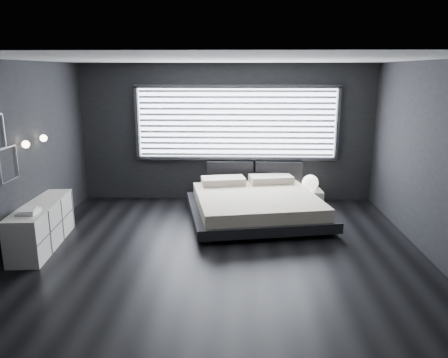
{
  "coord_description": "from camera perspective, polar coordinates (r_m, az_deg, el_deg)",
  "views": [
    {
      "loc": [
        0.22,
        -6.17,
        2.65
      ],
      "look_at": [
        0.0,
        0.85,
        0.9
      ],
      "focal_mm": 35.0,
      "sensor_mm": 36.0,
      "label": 1
    }
  ],
  "objects": [
    {
      "name": "room",
      "position": [
        6.3,
        -0.25,
        2.55
      ],
      "size": [
        6.04,
        6.0,
        2.8
      ],
      "color": "black",
      "rests_on": "ground"
    },
    {
      "name": "sconce_far",
      "position": [
        7.57,
        -22.53,
        4.95
      ],
      "size": [
        0.18,
        0.11,
        0.11
      ],
      "color": "silver",
      "rests_on": "ground"
    },
    {
      "name": "sconce_near",
      "position": [
        7.03,
        -24.5,
        4.15
      ],
      "size": [
        0.18,
        0.11,
        0.11
      ],
      "color": "silver",
      "rests_on": "ground"
    },
    {
      "name": "window",
      "position": [
        8.92,
        1.68,
        7.3
      ],
      "size": [
        4.14,
        0.09,
        1.52
      ],
      "color": "white",
      "rests_on": "ground"
    },
    {
      "name": "bed",
      "position": [
        7.98,
        4.18,
        -3.29
      ],
      "size": [
        2.73,
        2.65,
        0.61
      ],
      "color": "black",
      "rests_on": "ground"
    },
    {
      "name": "headboard",
      "position": [
        9.06,
        3.97,
        0.68
      ],
      "size": [
        1.96,
        0.16,
        0.52
      ],
      "color": "black",
      "rests_on": "ground"
    },
    {
      "name": "book_stack",
      "position": [
        6.8,
        -24.23,
        -3.83
      ],
      "size": [
        0.29,
        0.36,
        0.07
      ],
      "color": "silver",
      "rests_on": "dresser"
    },
    {
      "name": "dresser",
      "position": [
        7.3,
        -22.68,
        -5.58
      ],
      "size": [
        0.61,
        1.74,
        0.68
      ],
      "color": "silver",
      "rests_on": "ground"
    },
    {
      "name": "orb_lamp",
      "position": [
        8.85,
        11.19,
        -0.51
      ],
      "size": [
        0.32,
        0.32,
        0.32
      ],
      "primitive_type": "sphere",
      "color": "white",
      "rests_on": "nightstand"
    },
    {
      "name": "nightstand",
      "position": [
        8.97,
        10.93,
        -2.4
      ],
      "size": [
        0.56,
        0.47,
        0.31
      ],
      "primitive_type": "cube",
      "rotation": [
        0.0,
        0.0,
        0.05
      ],
      "color": "silver",
      "rests_on": "ground"
    },
    {
      "name": "wall_art_lower",
      "position": [
        6.8,
        -26.28,
        1.78
      ],
      "size": [
        0.01,
        0.48,
        0.48
      ],
      "color": "#47474C",
      "rests_on": "ground"
    }
  ]
}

